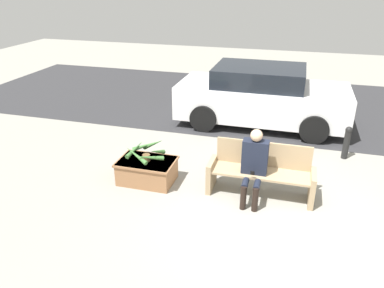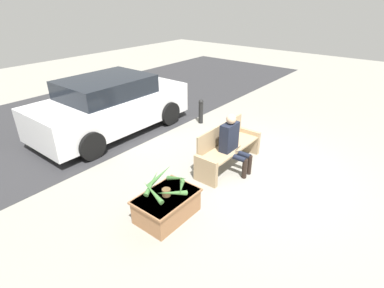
{
  "view_description": "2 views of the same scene",
  "coord_description": "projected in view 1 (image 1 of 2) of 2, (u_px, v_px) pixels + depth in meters",
  "views": [
    {
      "loc": [
        0.2,
        -5.19,
        3.62
      ],
      "look_at": [
        -1.47,
        0.67,
        0.84
      ],
      "focal_mm": 35.0,
      "sensor_mm": 36.0,
      "label": 1
    },
    {
      "loc": [
        -5.24,
        -2.31,
        3.45
      ],
      "look_at": [
        -1.12,
        0.98,
        0.8
      ],
      "focal_mm": 28.0,
      "sensor_mm": 36.0,
      "label": 2
    }
  ],
  "objects": [
    {
      "name": "planter_box",
      "position": [
        147.0,
        170.0,
        7.07
      ],
      "size": [
        1.06,
        0.73,
        0.44
      ],
      "color": "#936642",
      "rests_on": "ground_plane"
    },
    {
      "name": "bollard_post",
      "position": [
        347.0,
        142.0,
        7.91
      ],
      "size": [
        0.14,
        0.14,
        0.73
      ],
      "color": "black",
      "rests_on": "ground_plane"
    },
    {
      "name": "bench",
      "position": [
        261.0,
        172.0,
        6.6
      ],
      "size": [
        1.85,
        0.54,
        0.93
      ],
      "color": "tan",
      "rests_on": "ground_plane"
    },
    {
      "name": "road_surface",
      "position": [
        286.0,
        105.0,
        11.33
      ],
      "size": [
        20.0,
        6.0,
        0.01
      ],
      "primitive_type": "cube",
      "color": "#2D2D30",
      "rests_on": "ground_plane"
    },
    {
      "name": "person_seated",
      "position": [
        254.0,
        162.0,
        6.35
      ],
      "size": [
        0.44,
        0.63,
        1.28
      ],
      "color": "black",
      "rests_on": "ground_plane"
    },
    {
      "name": "ground_plane",
      "position": [
        267.0,
        217.0,
        6.09
      ],
      "size": [
        30.0,
        30.0,
        0.0
      ],
      "primitive_type": "plane",
      "color": "gray"
    },
    {
      "name": "potted_plant",
      "position": [
        146.0,
        151.0,
        6.91
      ],
      "size": [
        0.74,
        0.77,
        0.42
      ],
      "color": "brown",
      "rests_on": "planter_box"
    },
    {
      "name": "parked_car",
      "position": [
        261.0,
        96.0,
        9.6
      ],
      "size": [
        4.27,
        1.98,
        1.52
      ],
      "color": "silver",
      "rests_on": "ground_plane"
    }
  ]
}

